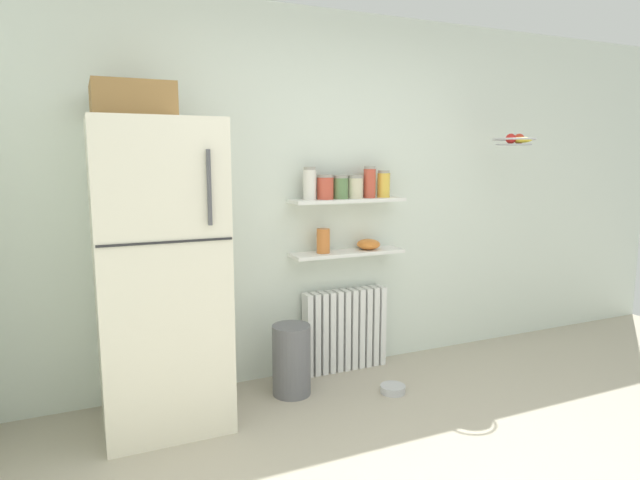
# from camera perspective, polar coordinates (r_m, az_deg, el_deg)

# --- Properties ---
(ground_plane) EXTENTS (7.04, 7.04, 0.00)m
(ground_plane) POSITION_cam_1_polar(r_m,az_deg,el_deg) (3.02, 12.29, -22.99)
(ground_plane) COLOR #B2A893
(back_wall) EXTENTS (7.04, 0.10, 2.60)m
(back_wall) POSITION_cam_1_polar(r_m,az_deg,el_deg) (3.93, -0.62, 4.65)
(back_wall) COLOR silver
(back_wall) RESTS_ON ground_plane
(refrigerator) EXTENTS (0.71, 0.72, 1.98)m
(refrigerator) POSITION_cam_1_polar(r_m,az_deg,el_deg) (3.29, -16.69, -2.90)
(refrigerator) COLOR silver
(refrigerator) RESTS_ON ground_plane
(radiator) EXTENTS (0.65, 0.12, 0.61)m
(radiator) POSITION_cam_1_polar(r_m,az_deg,el_deg) (4.09, 2.64, -9.45)
(radiator) COLOR white
(radiator) RESTS_ON ground_plane
(wall_shelf_lower) EXTENTS (0.85, 0.22, 0.02)m
(wall_shelf_lower) POSITION_cam_1_polar(r_m,az_deg,el_deg) (3.92, 2.90, -1.36)
(wall_shelf_lower) COLOR white
(wall_shelf_upper) EXTENTS (0.85, 0.22, 0.02)m
(wall_shelf_upper) POSITION_cam_1_polar(r_m,az_deg,el_deg) (3.87, 2.94, 4.22)
(wall_shelf_upper) COLOR white
(storage_jar_0) EXTENTS (0.09, 0.09, 0.23)m
(storage_jar_0) POSITION_cam_1_polar(r_m,az_deg,el_deg) (3.74, -1.11, 5.98)
(storage_jar_0) COLOR silver
(storage_jar_0) RESTS_ON wall_shelf_upper
(storage_jar_1) EXTENTS (0.12, 0.12, 0.17)m
(storage_jar_1) POSITION_cam_1_polar(r_m,az_deg,el_deg) (3.79, 0.55, 5.61)
(storage_jar_1) COLOR #C64C38
(storage_jar_1) RESTS_ON wall_shelf_upper
(storage_jar_2) EXTENTS (0.11, 0.11, 0.17)m
(storage_jar_2) POSITION_cam_1_polar(r_m,az_deg,el_deg) (3.84, 2.16, 5.60)
(storage_jar_2) COLOR #5B7F4C
(storage_jar_2) RESTS_ON wall_shelf_upper
(storage_jar_3) EXTENTS (0.12, 0.12, 0.16)m
(storage_jar_3) POSITION_cam_1_polar(r_m,az_deg,el_deg) (3.89, 3.73, 5.61)
(storage_jar_3) COLOR beige
(storage_jar_3) RESTS_ON wall_shelf_upper
(storage_jar_4) EXTENTS (0.09, 0.09, 0.23)m
(storage_jar_4) POSITION_cam_1_polar(r_m,az_deg,el_deg) (3.95, 5.27, 6.10)
(storage_jar_4) COLOR #C64C38
(storage_jar_4) RESTS_ON wall_shelf_upper
(storage_jar_5) EXTENTS (0.09, 0.09, 0.20)m
(storage_jar_5) POSITION_cam_1_polar(r_m,az_deg,el_deg) (4.01, 6.75, 5.90)
(storage_jar_5) COLOR yellow
(storage_jar_5) RESTS_ON wall_shelf_upper
(vase) EXTENTS (0.09, 0.09, 0.17)m
(vase) POSITION_cam_1_polar(r_m,az_deg,el_deg) (3.82, 0.39, -0.09)
(vase) COLOR #CC7033
(vase) RESTS_ON wall_shelf_lower
(shelf_bowl) EXTENTS (0.17, 0.17, 0.08)m
(shelf_bowl) POSITION_cam_1_polar(r_m,az_deg,el_deg) (3.99, 5.15, -0.45)
(shelf_bowl) COLOR orange
(shelf_bowl) RESTS_ON wall_shelf_lower
(trash_bin) EXTENTS (0.26, 0.26, 0.48)m
(trash_bin) POSITION_cam_1_polar(r_m,az_deg,el_deg) (3.70, -3.03, -12.54)
(trash_bin) COLOR slate
(trash_bin) RESTS_ON ground_plane
(pet_food_bowl) EXTENTS (0.17, 0.17, 0.05)m
(pet_food_bowl) POSITION_cam_1_polar(r_m,az_deg,el_deg) (3.82, 7.71, -15.34)
(pet_food_bowl) COLOR #B7B7BC
(pet_food_bowl) RESTS_ON ground_plane
(hanging_fruit_basket) EXTENTS (0.32, 0.32, 0.09)m
(hanging_fruit_basket) POSITION_cam_1_polar(r_m,az_deg,el_deg) (4.42, 19.91, 9.89)
(hanging_fruit_basket) COLOR #B2B2B7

